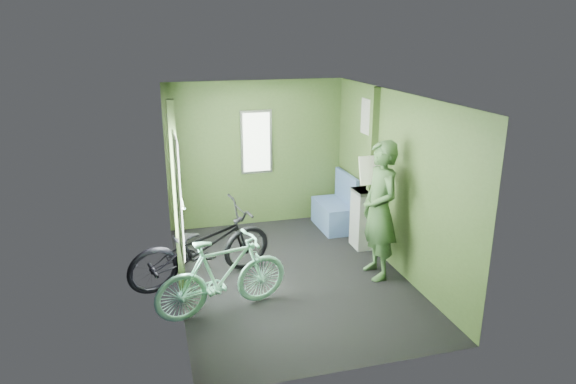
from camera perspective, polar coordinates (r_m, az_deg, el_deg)
name	(u,v)px	position (r m, az deg, el deg)	size (l,w,h in m)	color
room	(286,167)	(6.20, -0.18, 2.77)	(4.00, 4.02, 2.31)	black
bicycle_black	(204,282)	(6.62, -9.33, -9.84)	(0.65, 1.87, 0.98)	black
bicycle_mint	(224,312)	(5.94, -7.07, -13.11)	(0.43, 1.54, 0.92)	#8CE2C8
passenger	(380,210)	(6.47, 10.15, -2.01)	(0.43, 0.68, 1.76)	#314F2B
waste_box	(363,219)	(7.46, 8.29, -2.95)	(0.25, 0.36, 0.86)	gray
bench_seat	(335,212)	(8.18, 5.24, -2.23)	(0.48, 0.85, 0.89)	navy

